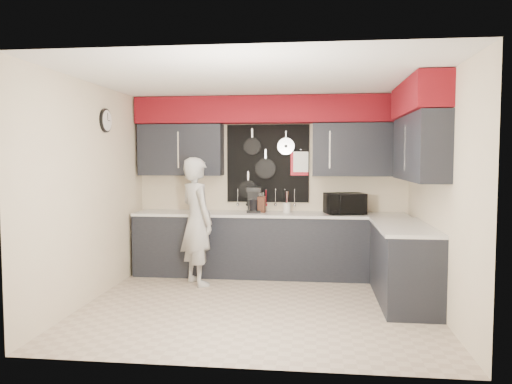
# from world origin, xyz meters

# --- Properties ---
(ground) EXTENTS (4.00, 4.00, 0.00)m
(ground) POSITION_xyz_m (0.00, 0.00, 0.00)
(ground) COLOR #BAA790
(ground) RESTS_ON ground
(back_wall_assembly) EXTENTS (4.00, 0.36, 2.60)m
(back_wall_assembly) POSITION_xyz_m (0.01, 1.60, 2.01)
(back_wall_assembly) COLOR beige
(back_wall_assembly) RESTS_ON ground
(right_wall_assembly) EXTENTS (0.36, 3.50, 2.60)m
(right_wall_assembly) POSITION_xyz_m (1.85, 0.26, 1.94)
(right_wall_assembly) COLOR beige
(right_wall_assembly) RESTS_ON ground
(left_wall_assembly) EXTENTS (0.05, 3.50, 2.60)m
(left_wall_assembly) POSITION_xyz_m (-1.99, 0.02, 1.33)
(left_wall_assembly) COLOR beige
(left_wall_assembly) RESTS_ON ground
(base_cabinets) EXTENTS (3.95, 2.20, 0.92)m
(base_cabinets) POSITION_xyz_m (0.49, 1.13, 0.46)
(base_cabinets) COLOR black
(base_cabinets) RESTS_ON ground
(microwave) EXTENTS (0.61, 0.49, 0.30)m
(microwave) POSITION_xyz_m (1.06, 1.41, 1.07)
(microwave) COLOR black
(microwave) RESTS_ON base_cabinets
(knife_block) EXTENTS (0.12, 0.12, 0.23)m
(knife_block) POSITION_xyz_m (-0.12, 1.47, 1.03)
(knife_block) COLOR #3E1B13
(knife_block) RESTS_ON base_cabinets
(utensil_crock) EXTENTS (0.11, 0.11, 0.14)m
(utensil_crock) POSITION_xyz_m (0.24, 1.51, 0.99)
(utensil_crock) COLOR silver
(utensil_crock) RESTS_ON base_cabinets
(coffee_maker) EXTENTS (0.22, 0.26, 0.37)m
(coffee_maker) POSITION_xyz_m (-0.23, 1.50, 1.11)
(coffee_maker) COLOR black
(coffee_maker) RESTS_ON base_cabinets
(person) EXTENTS (0.72, 0.74, 1.72)m
(person) POSITION_xyz_m (-0.93, 0.87, 0.86)
(person) COLOR #ABABA8
(person) RESTS_ON ground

